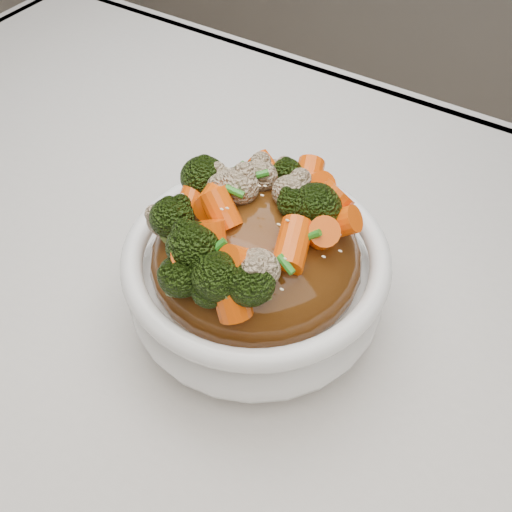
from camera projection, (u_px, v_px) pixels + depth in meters
The scene contains 8 objects.
tablecloth at pixel (262, 381), 0.46m from camera, with size 1.20×0.80×0.04m, color silver.
bowl at pixel (256, 282), 0.45m from camera, with size 0.19×0.19×0.08m, color white, non-canonical shape.
sauce_base at pixel (256, 258), 0.43m from camera, with size 0.15×0.15×0.08m, color #4E290D.
carrots at pixel (256, 202), 0.39m from camera, with size 0.15×0.15×0.04m, color #FD5908, non-canonical shape.
broccoli at pixel (256, 203), 0.39m from camera, with size 0.15×0.15×0.04m, color black, non-canonical shape.
cauliflower at pixel (256, 205), 0.39m from camera, with size 0.15×0.15×0.03m, color tan, non-canonical shape.
scallions at pixel (256, 201), 0.39m from camera, with size 0.12×0.12×0.02m, color #267C1C, non-canonical shape.
sesame_seeds at pixel (256, 201), 0.39m from camera, with size 0.14×0.14×0.01m, color beige, non-canonical shape.
Camera 1 is at (0.12, -0.20, 1.14)m, focal length 42.00 mm.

